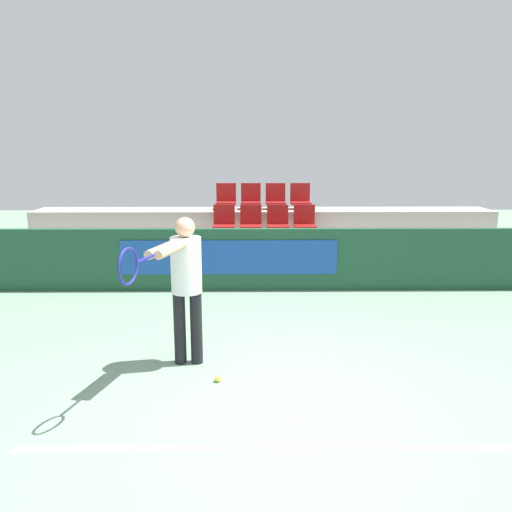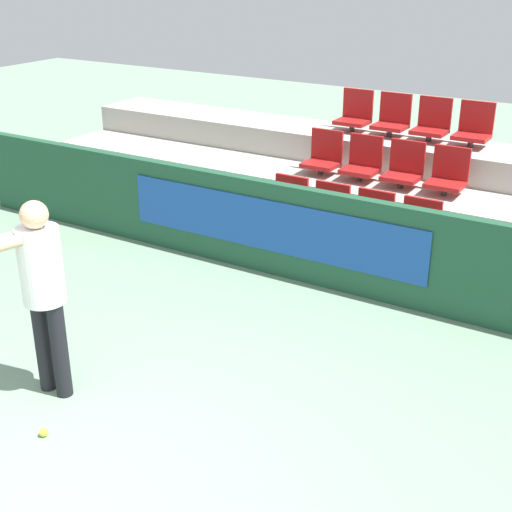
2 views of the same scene
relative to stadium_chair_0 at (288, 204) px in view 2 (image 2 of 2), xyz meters
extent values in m
cube|color=#1E4C33|center=(0.78, -0.65, -0.06)|extent=(9.86, 0.12, 1.03)
cube|color=#19479E|center=(0.16, -0.72, -0.01)|extent=(3.55, 0.02, 0.57)
cube|color=#ADA89E|center=(0.78, -0.12, -0.40)|extent=(9.46, 0.90, 0.36)
cube|color=#ADA89E|center=(0.78, 0.79, -0.22)|extent=(9.46, 0.90, 0.71)
cube|color=#ADA89E|center=(0.78, 1.69, -0.04)|extent=(9.46, 0.90, 1.07)
cylinder|color=#333333|center=(0.00, -0.07, -0.17)|extent=(0.07, 0.07, 0.10)
cube|color=#A31919|center=(0.00, -0.07, -0.09)|extent=(0.42, 0.36, 0.05)
cube|color=#A31919|center=(0.00, 0.09, 0.12)|extent=(0.42, 0.04, 0.38)
cylinder|color=#333333|center=(0.52, -0.07, -0.17)|extent=(0.07, 0.07, 0.10)
cube|color=#A31919|center=(0.52, -0.07, -0.09)|extent=(0.42, 0.36, 0.05)
cube|color=#A31919|center=(0.52, 0.09, 0.12)|extent=(0.42, 0.04, 0.38)
cylinder|color=#333333|center=(1.04, -0.07, -0.17)|extent=(0.07, 0.07, 0.10)
cube|color=#A31919|center=(1.04, -0.07, -0.09)|extent=(0.42, 0.36, 0.05)
cube|color=#A31919|center=(1.04, 0.09, 0.12)|extent=(0.42, 0.04, 0.38)
cylinder|color=#333333|center=(1.57, -0.07, -0.17)|extent=(0.07, 0.07, 0.10)
cube|color=#A31919|center=(1.57, -0.07, -0.09)|extent=(0.42, 0.36, 0.05)
cube|color=#A31919|center=(1.57, 0.09, 0.12)|extent=(0.42, 0.04, 0.38)
cylinder|color=#333333|center=(0.00, 0.83, 0.19)|extent=(0.07, 0.07, 0.10)
cube|color=#A31919|center=(0.00, 0.83, 0.26)|extent=(0.42, 0.36, 0.05)
cube|color=#A31919|center=(0.00, 0.99, 0.48)|extent=(0.42, 0.04, 0.38)
cylinder|color=#333333|center=(0.52, 0.83, 0.19)|extent=(0.07, 0.07, 0.10)
cube|color=#A31919|center=(0.52, 0.83, 0.26)|extent=(0.42, 0.36, 0.05)
cube|color=#A31919|center=(0.52, 0.99, 0.48)|extent=(0.42, 0.04, 0.38)
cylinder|color=#333333|center=(1.04, 0.83, 0.19)|extent=(0.07, 0.07, 0.10)
cube|color=#A31919|center=(1.04, 0.83, 0.26)|extent=(0.42, 0.36, 0.05)
cube|color=#A31919|center=(1.04, 0.99, 0.48)|extent=(0.42, 0.04, 0.38)
cylinder|color=#333333|center=(1.57, 0.83, 0.19)|extent=(0.07, 0.07, 0.10)
cube|color=#A31919|center=(1.57, 0.83, 0.26)|extent=(0.42, 0.36, 0.05)
cube|color=#A31919|center=(1.57, 0.99, 0.48)|extent=(0.42, 0.04, 0.38)
cylinder|color=#333333|center=(0.00, 1.73, 0.54)|extent=(0.07, 0.07, 0.10)
cube|color=#A31919|center=(0.00, 1.73, 0.62)|extent=(0.42, 0.36, 0.05)
cube|color=#A31919|center=(0.00, 1.89, 0.83)|extent=(0.42, 0.04, 0.38)
cylinder|color=#333333|center=(0.52, 1.73, 0.54)|extent=(0.07, 0.07, 0.10)
cube|color=#A31919|center=(0.52, 1.73, 0.62)|extent=(0.42, 0.36, 0.05)
cube|color=#A31919|center=(0.52, 1.89, 0.83)|extent=(0.42, 0.04, 0.38)
cylinder|color=#333333|center=(1.04, 1.73, 0.54)|extent=(0.07, 0.07, 0.10)
cube|color=#A31919|center=(1.04, 1.73, 0.62)|extent=(0.42, 0.36, 0.05)
cube|color=#A31919|center=(1.04, 1.89, 0.83)|extent=(0.42, 0.04, 0.38)
cylinder|color=#333333|center=(1.57, 1.73, 0.54)|extent=(0.07, 0.07, 0.10)
cube|color=#A31919|center=(1.57, 1.73, 0.62)|extent=(0.42, 0.36, 0.05)
cube|color=#A31919|center=(1.57, 1.89, 0.83)|extent=(0.42, 0.04, 0.38)
cylinder|color=black|center=(-0.26, -3.54, -0.17)|extent=(0.13, 0.13, 0.81)
cylinder|color=black|center=(-0.08, -3.54, -0.17)|extent=(0.13, 0.13, 0.81)
cylinder|color=white|center=(-0.17, -3.54, 0.54)|extent=(0.33, 0.33, 0.60)
sphere|color=tan|center=(-0.17, -3.54, 0.94)|extent=(0.21, 0.21, 0.21)
sphere|color=#CCDB33|center=(0.18, -4.02, -0.54)|extent=(0.07, 0.07, 0.07)
camera|label=1|loc=(0.52, -8.70, 1.75)|focal=35.00mm
camera|label=2|loc=(3.72, -6.86, 2.71)|focal=50.00mm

